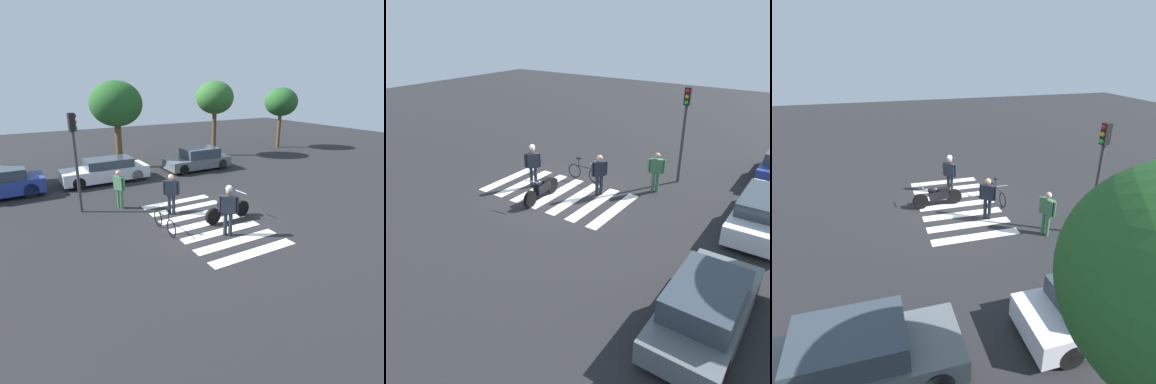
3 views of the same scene
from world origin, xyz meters
TOP-DOWN VIEW (x-y plane):
  - ground_plane at (0.00, 0.00)m, footprint 60.00×60.00m
  - police_motorcycle at (0.82, -0.13)m, footprint 2.14×0.62m
  - leaning_bicycle at (-1.79, 0.15)m, footprint 0.46×1.72m
  - officer_on_foot at (-0.84, 1.50)m, footprint 0.57×0.45m
  - officer_by_motorcycle at (0.01, -1.25)m, footprint 0.54×0.50m
  - pedestrian_bystander at (-2.45, 3.21)m, footprint 0.39×0.62m
  - crosswalk_stripes at (0.00, -0.00)m, footprint 3.27×5.85m
  - car_white_van at (-1.84, 7.48)m, footprint 4.58×1.71m
  - car_grey_coupe at (3.92, 7.32)m, footprint 4.05×1.71m
  - traffic_light_pole at (-3.99, 3.62)m, footprint 0.34×0.27m

SIDE VIEW (x-z plane):
  - ground_plane at x=0.00m, z-range 0.00..0.00m
  - crosswalk_stripes at x=0.00m, z-range 0.00..0.01m
  - leaning_bicycle at x=-1.79m, z-range -0.13..0.86m
  - police_motorcycle at x=0.82m, z-range -0.06..0.99m
  - car_white_van at x=-1.84m, z-range -0.02..1.26m
  - car_grey_coupe at x=3.92m, z-range -0.04..1.30m
  - pedestrian_bystander at x=-2.45m, z-range 0.12..1.81m
  - officer_on_foot at x=-0.84m, z-range 0.12..1.84m
  - officer_by_motorcycle at x=0.01m, z-range 0.16..2.02m
  - traffic_light_pole at x=-3.99m, z-range 0.71..4.78m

